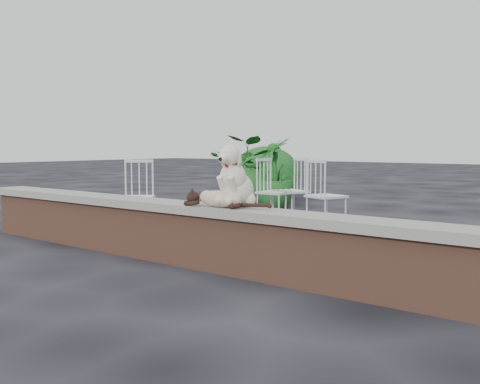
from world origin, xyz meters
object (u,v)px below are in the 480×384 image
Objects in this scene: chair_b at (290,190)px; cat at (219,198)px; dog at (237,175)px; potted_plant_a at (244,170)px; chair_e at (275,191)px; potted_plant_b at (274,173)px; chair_a at (137,196)px; chair_c at (326,195)px.

cat is at bearing -42.67° from chair_b.
potted_plant_a reaches higher than dog.
chair_e is 1.91m from potted_plant_b.
cat is 1.06× the size of chair_a.
chair_e is 0.72× the size of potted_plant_a.
chair_a is at bearing 148.44° from chair_e.
cat is 1.06× the size of chair_b.
chair_a is 1.00× the size of chair_b.
chair_b and chair_e have the same top height.
potted_plant_b reaches higher than chair_b.
chair_c is (1.84, 1.67, 0.00)m from chair_a.
cat is 4.94m from potted_plant_b.
potted_plant_b is at bearing -7.06° from potted_plant_a.
chair_e is (0.97, 1.74, 0.00)m from chair_a.
potted_plant_b is (-0.12, 3.30, 0.16)m from chair_a.
dog is at bearing -59.35° from potted_plant_b.
potted_plant_a reaches higher than chair_c.
chair_b is 1.00× the size of chair_c.
potted_plant_b reaches higher than chair_a.
chair_c is at bearing 3.03° from chair_a.
potted_plant_b reaches higher than cat.
chair_a is 1.00× the size of chair_c.
dog reaches higher than chair_b.
chair_a is 2.26m from chair_b.
chair_c is 0.87m from chair_e.
dog is 4.85m from potted_plant_b.
chair_a and chair_c have the same top height.
chair_a and chair_b have the same top height.
chair_e is at bearing 14.31° from chair_c.
chair_b is at bearing 22.81° from chair_a.
chair_a is at bearing -87.91° from potted_plant_b.
dog reaches higher than chair_e.
chair_b is 0.72× the size of potted_plant_a.
dog is 0.56× the size of cat.
potted_plant_a is (-3.23, 4.26, -0.21)m from dog.
chair_e is at bearing 109.37° from cat.
potted_plant_b is at bearing 113.07° from cat.
chair_c and chair_e have the same top height.
potted_plant_b is (-1.96, 1.62, 0.16)m from chair_c.
dog is at bearing -154.56° from chair_e.
potted_plant_b is at bearing 114.76° from dog.
cat is at bearing -63.53° from chair_a.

